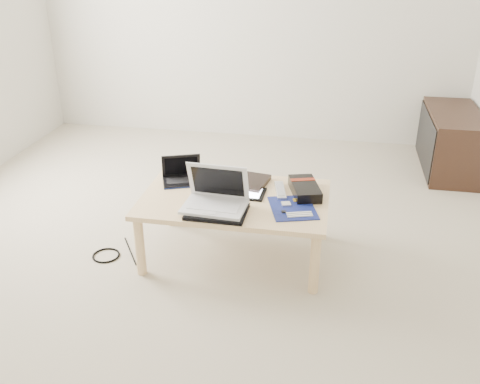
% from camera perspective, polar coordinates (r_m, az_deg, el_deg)
% --- Properties ---
extents(ground, '(4.00, 4.00, 0.00)m').
position_cam_1_polar(ground, '(3.57, -4.13, -4.57)').
color(ground, '#B0A38F').
rests_on(ground, ground).
extents(coffee_table, '(1.10, 0.70, 0.40)m').
position_cam_1_polar(coffee_table, '(3.18, -0.55, -1.31)').
color(coffee_table, '#E0B786').
rests_on(coffee_table, ground).
extents(media_cabinet, '(0.41, 0.90, 0.50)m').
position_cam_1_polar(media_cabinet, '(4.79, 21.49, 5.06)').
color(media_cabinet, '#372316').
rests_on(media_cabinet, ground).
extents(book, '(0.34, 0.30, 0.03)m').
position_cam_1_polar(book, '(3.33, 0.29, 1.18)').
color(book, black).
rests_on(book, coffee_table).
extents(netbook, '(0.29, 0.25, 0.17)m').
position_cam_1_polar(netbook, '(3.37, -6.21, 1.71)').
color(netbook, black).
rests_on(netbook, coffee_table).
extents(tablet, '(0.24, 0.18, 0.01)m').
position_cam_1_polar(tablet, '(3.20, 0.58, -0.10)').
color(tablet, black).
rests_on(tablet, coffee_table).
extents(remote, '(0.10, 0.24, 0.02)m').
position_cam_1_polar(remote, '(3.23, 4.31, 0.18)').
color(remote, silver).
rests_on(remote, coffee_table).
extents(neoprene_sleeve, '(0.33, 0.25, 0.02)m').
position_cam_1_polar(neoprene_sleeve, '(2.98, -2.48, -2.11)').
color(neoprene_sleeve, black).
rests_on(neoprene_sleeve, coffee_table).
extents(white_laptop, '(0.36, 0.27, 0.24)m').
position_cam_1_polar(white_laptop, '(2.99, -2.62, -0.64)').
color(white_laptop, silver).
rests_on(white_laptop, neoprene_sleeve).
extents(motherboard, '(0.32, 0.36, 0.01)m').
position_cam_1_polar(motherboard, '(3.04, 5.67, -1.69)').
color(motherboard, '#0C1451').
rests_on(motherboard, coffee_table).
extents(gpu_box, '(0.22, 0.33, 0.07)m').
position_cam_1_polar(gpu_box, '(3.21, 6.92, 0.34)').
color(gpu_box, black).
rests_on(gpu_box, coffee_table).
extents(cable_coil, '(0.10, 0.10, 0.01)m').
position_cam_1_polar(cable_coil, '(3.14, -2.17, -0.64)').
color(cable_coil, black).
rests_on(cable_coil, coffee_table).
extents(floor_cable_coil, '(0.19, 0.19, 0.01)m').
position_cam_1_polar(floor_cable_coil, '(3.44, -14.09, -6.57)').
color(floor_cable_coil, black).
rests_on(floor_cable_coil, ground).
extents(floor_cable_trail, '(0.19, 0.30, 0.01)m').
position_cam_1_polar(floor_cable_trail, '(3.45, -11.62, -6.18)').
color(floor_cable_trail, black).
rests_on(floor_cable_trail, ground).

